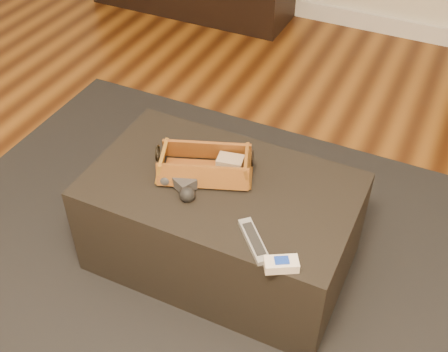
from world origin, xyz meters
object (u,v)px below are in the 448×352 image
at_px(tv_remote, 200,172).
at_px(game_controller, 179,184).
at_px(ottoman, 222,223).
at_px(silver_remote, 254,241).
at_px(wicker_basket, 205,166).
at_px(cream_gadget, 281,264).

height_order(tv_remote, game_controller, game_controller).
height_order(ottoman, silver_remote, silver_remote).
xyz_separation_m(game_controller, silver_remote, (0.35, -0.12, -0.02)).
xyz_separation_m(ottoman, tv_remote, (-0.09, 0.00, 0.23)).
bearing_deg(silver_remote, tv_remote, 145.09).
bearing_deg(tv_remote, wicker_basket, 30.87).
distance_m(game_controller, silver_remote, 0.37).
distance_m(ottoman, cream_gadget, 0.50).
bearing_deg(tv_remote, ottoman, -26.56).
bearing_deg(cream_gadget, tv_remote, 147.15).
relative_size(tv_remote, cream_gadget, 1.54).
relative_size(ottoman, tv_remote, 5.41).
relative_size(ottoman, wicker_basket, 2.57).
bearing_deg(silver_remote, cream_gadget, -26.97).
relative_size(tv_remote, silver_remote, 1.06).
relative_size(silver_remote, cream_gadget, 1.45).
bearing_deg(cream_gadget, game_controller, 158.99).
xyz_separation_m(tv_remote, wicker_basket, (0.01, 0.02, 0.02)).
xyz_separation_m(wicker_basket, game_controller, (-0.05, -0.12, -0.01)).
distance_m(ottoman, tv_remote, 0.25).
height_order(tv_remote, silver_remote, tv_remote).
xyz_separation_m(tv_remote, game_controller, (-0.03, -0.10, 0.01)).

